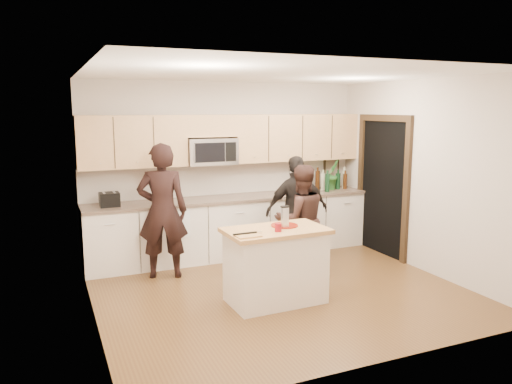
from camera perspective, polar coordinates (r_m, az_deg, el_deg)
name	(u,v)px	position (r m, az deg, el deg)	size (l,w,h in m)	color
floor	(280,291)	(6.48, 2.76, -11.21)	(4.50, 4.50, 0.00)	brown
room_shell	(281,155)	(6.09, 2.89, 4.19)	(4.52, 4.02, 2.71)	#B9AC9E
back_cabinetry	(233,226)	(7.83, -2.65, -3.94)	(4.50, 0.66, 0.94)	silver
upper_cabinetry	(231,138)	(7.78, -2.87, 6.19)	(4.50, 0.33, 0.75)	tan
microwave	(211,151)	(7.64, -5.18, 4.65)	(0.76, 0.41, 0.40)	silver
doorway	(383,182)	(8.10, 14.30, 1.16)	(0.06, 1.25, 2.20)	black
framed_picture	(331,167)	(8.81, 8.59, 2.81)	(0.30, 0.03, 0.38)	black
dish_towel	(176,213)	(7.31, -9.13, -2.39)	(0.34, 0.60, 0.48)	white
island	(276,265)	(6.00, 2.25, -8.35)	(1.22, 0.73, 0.90)	silver
red_plate	(284,225)	(6.01, 3.27, -3.83)	(0.33, 0.33, 0.02)	maroon
box_grater	(285,216)	(5.89, 3.32, -2.76)	(0.09, 0.06, 0.25)	silver
drink_glass	(278,227)	(5.74, 2.54, -4.07)	(0.08, 0.08, 0.09)	maroon
cutting_board	(248,236)	(5.53, -0.93, -5.02)	(0.27, 0.19, 0.02)	tan
tongs	(245,233)	(5.56, -1.27, -4.75)	(0.29, 0.03, 0.02)	black
knife	(254,232)	(5.63, -0.19, -4.63)	(0.18, 0.02, 0.01)	silver
toaster	(109,199)	(7.27, -16.41, -0.82)	(0.27, 0.24, 0.20)	black
bottle_cluster	(329,180)	(8.47, 8.35, 1.42)	(0.79, 0.35, 0.38)	black
orchid	(332,174)	(8.52, 8.65, 2.01)	(0.28, 0.23, 0.51)	#30722D
woman_left	(162,211)	(6.87, -10.64, -2.15)	(0.67, 0.44, 1.85)	black
woman_center	(301,220)	(6.96, 5.12, -3.19)	(0.75, 0.58, 1.54)	#301D18
woman_right	(297,211)	(7.36, 4.71, -2.14)	(0.95, 0.40, 1.62)	black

